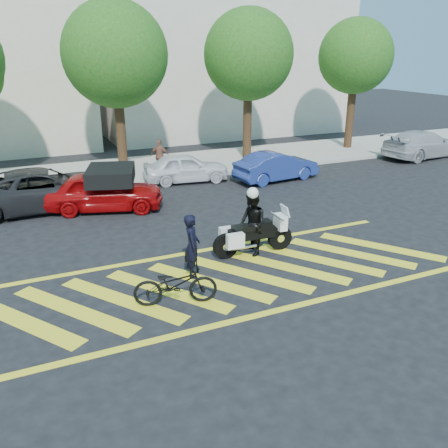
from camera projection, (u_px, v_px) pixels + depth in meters
name	position (u px, v px, depth m)	size (l,w,h in m)	color
ground	(231.00, 278.00, 12.15)	(90.00, 90.00, 0.00)	black
sidewalk	(124.00, 171.00, 22.38)	(60.00, 5.00, 0.15)	#9E998E
crosswalk	(229.00, 278.00, 12.13)	(12.33, 4.00, 0.01)	yellow
building_right	(221.00, 48.00, 31.63)	(16.00, 8.00, 11.00)	beige
tree_center	(118.00, 58.00, 20.73)	(4.60, 4.60, 7.56)	black
tree_right	(250.00, 58.00, 23.24)	(4.40, 4.40, 7.41)	black
tree_far_right	(356.00, 59.00, 25.77)	(4.00, 4.00, 7.10)	black
officer_bike	(192.00, 246.00, 11.97)	(0.61, 0.40, 1.67)	black
bicycle	(175.00, 284.00, 10.75)	(0.66, 1.90, 1.00)	black
police_motorcycle	(252.00, 235.00, 13.37)	(2.41, 0.78, 1.06)	black
officer_moto	(252.00, 224.00, 13.24)	(0.88, 0.69, 1.82)	black
red_convertible	(104.00, 191.00, 16.97)	(1.67, 4.16, 1.42)	#980708
parked_mid_left	(43.00, 189.00, 17.09)	(2.46, 5.33, 1.48)	black
parked_mid_right	(186.00, 168.00, 20.60)	(1.48, 3.69, 1.26)	silver
parked_right	(276.00, 166.00, 20.83)	(1.34, 3.84, 1.27)	navy
parked_far_right	(423.00, 144.00, 25.18)	(1.99, 4.90, 1.42)	#A3A4AA
pedestrian_right	(160.00, 156.00, 21.52)	(0.89, 0.37, 1.52)	#8F5541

